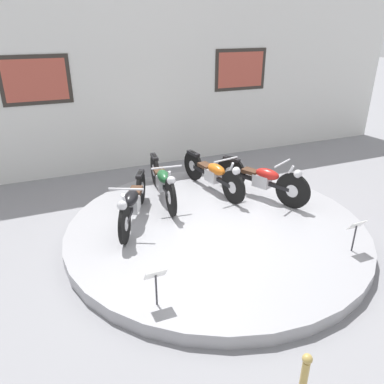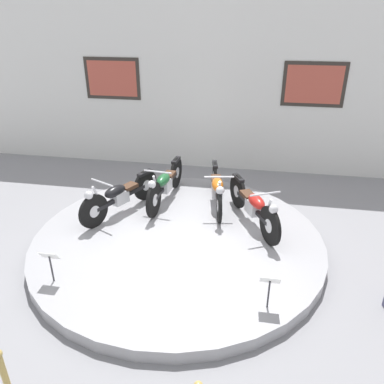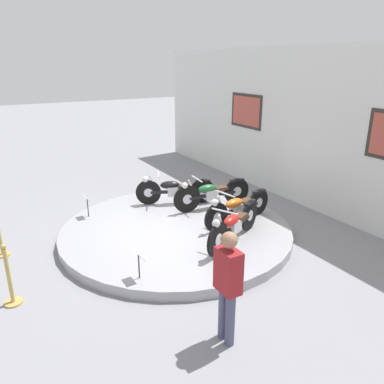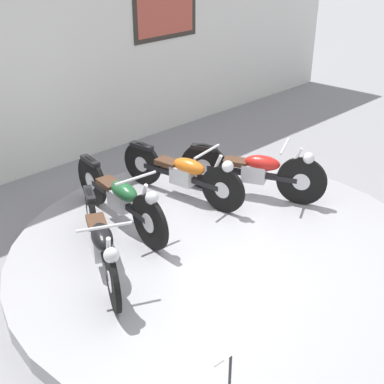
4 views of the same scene
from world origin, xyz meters
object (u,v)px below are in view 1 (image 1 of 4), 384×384
Objects in this scene: info_placard_front_left at (156,279)px; info_placard_front_centre at (356,229)px; motorcycle_black at (133,201)px; motorcycle_red at (262,178)px; motorcycle_green at (163,180)px; motorcycle_orange at (213,173)px.

info_placard_front_centre is at bearing 0.00° from info_placard_front_left.
motorcycle_black is 2.49m from motorcycle_red.
motorcycle_green is at bearing 126.62° from info_placard_front_centre.
motorcycle_red is at bearing -19.61° from motorcycle_green.
motorcycle_orange reaches higher than motorcycle_black.
motorcycle_black is at bearing 142.75° from info_placard_front_centre.
info_placard_front_left and info_placard_front_centre have the same top height.
motorcycle_red is 3.45m from info_placard_front_left.
motorcycle_orange is at bearing 19.58° from motorcycle_black.
info_placard_front_centre is at bearing -70.15° from motorcycle_orange.
info_placard_front_centre is (2.02, -2.72, -0.03)m from motorcycle_green.
motorcycle_green reaches higher than motorcycle_black.
motorcycle_orange is (1.04, -0.00, -0.02)m from motorcycle_green.
motorcycle_red is 3.56× the size of info_placard_front_centre.
motorcycle_green is 3.93× the size of info_placard_front_centre.
motorcycle_red is (0.72, -0.63, 0.01)m from motorcycle_orange.
info_placard_front_left is 3.01m from info_placard_front_centre.
motorcycle_green is at bearing 160.39° from motorcycle_red.
motorcycle_orange is at bearing 139.08° from motorcycle_red.
motorcycle_green is 3.93× the size of info_placard_front_left.
motorcycle_green is 3.39m from info_placard_front_centre.
motorcycle_orange is 3.82× the size of info_placard_front_centre.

